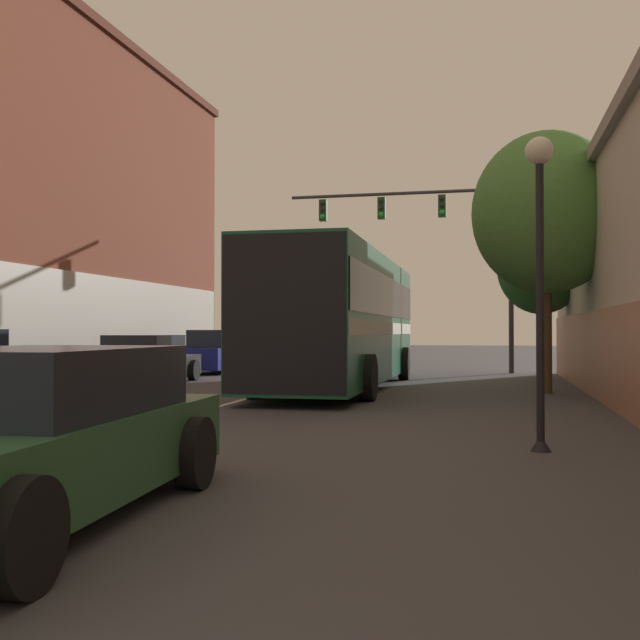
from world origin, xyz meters
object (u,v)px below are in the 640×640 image
(traffic_signal_gantry, at_px, (436,232))
(street_tree_far, at_px, (541,267))
(street_lamp, at_px, (540,254))
(bus, at_px, (341,315))
(parked_car_left_far, at_px, (147,360))
(parked_car_left_near, at_px, (221,352))
(hatchback_foreground, at_px, (25,438))
(street_tree_near, at_px, (547,213))

(traffic_signal_gantry, distance_m, street_tree_far, 5.11)
(street_lamp, bearing_deg, traffic_signal_gantry, 98.22)
(bus, bearing_deg, parked_car_left_far, 85.22)
(street_lamp, distance_m, street_tree_far, 14.35)
(bus, distance_m, parked_car_left_near, 8.58)
(street_lamp, bearing_deg, parked_car_left_far, 135.31)
(parked_car_left_far, bearing_deg, traffic_signal_gantry, -48.12)
(hatchback_foreground, xyz_separation_m, street_lamp, (4.12, 4.44, 1.78))
(street_tree_near, height_order, street_tree_far, street_tree_near)
(bus, relative_size, street_lamp, 2.99)
(parked_car_left_far, height_order, traffic_signal_gantry, traffic_signal_gantry)
(hatchback_foreground, bearing_deg, bus, -2.16)
(street_tree_near, xyz_separation_m, street_tree_far, (0.18, 5.28, -0.87))
(bus, relative_size, street_tree_near, 1.85)
(bus, distance_m, street_lamp, 10.65)
(bus, xyz_separation_m, street_tree_near, (5.15, -0.65, 2.41))
(traffic_signal_gantry, bearing_deg, parked_car_left_far, -135.20)
(hatchback_foreground, distance_m, street_tree_near, 14.75)
(parked_car_left_near, xyz_separation_m, street_tree_far, (11.04, -1.66, 2.73))
(hatchback_foreground, distance_m, parked_car_left_far, 15.75)
(traffic_signal_gantry, relative_size, street_tree_near, 1.30)
(bus, xyz_separation_m, parked_car_left_near, (-5.71, 6.29, -1.19))
(traffic_signal_gantry, relative_size, street_lamp, 2.09)
(bus, height_order, traffic_signal_gantry, traffic_signal_gantry)
(bus, bearing_deg, street_tree_far, -49.52)
(bus, relative_size, traffic_signal_gantry, 1.43)
(street_lamp, relative_size, street_tree_far, 0.79)
(parked_car_left_near, height_order, traffic_signal_gantry, traffic_signal_gantry)
(hatchback_foreground, relative_size, street_lamp, 1.22)
(hatchback_foreground, relative_size, parked_car_left_near, 1.07)
(parked_car_left_near, xyz_separation_m, street_tree_near, (10.86, -6.94, 3.60))
(bus, height_order, parked_car_left_near, bus)
(street_lamp, bearing_deg, bus, 114.69)
(parked_car_left_far, bearing_deg, street_tree_near, -98.58)
(traffic_signal_gantry, distance_m, street_tree_near, 9.30)
(street_tree_near, bearing_deg, traffic_signal_gantry, 110.60)
(hatchback_foreground, bearing_deg, parked_car_left_far, 19.25)
(street_tree_near, distance_m, street_tree_far, 5.35)
(bus, height_order, hatchback_foreground, bus)
(hatchback_foreground, relative_size, street_tree_far, 0.97)
(parked_car_left_near, distance_m, street_lamp, 18.99)
(parked_car_left_far, relative_size, street_tree_far, 0.86)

